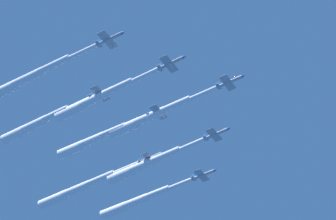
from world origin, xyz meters
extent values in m
cylinder|color=#9EA3AD|center=(15.95, -15.71, 211.26)|extent=(7.39, 7.28, 1.37)
cone|color=#1959A5|center=(19.56, -19.24, 211.26)|extent=(1.84, 1.84, 1.30)
cylinder|color=black|center=(12.56, -12.39, 211.26)|extent=(1.15, 1.15, 1.03)
ellipsoid|color=black|center=(17.28, -17.19, 211.71)|extent=(2.00, 1.99, 0.87)
cube|color=#9EA3AD|center=(15.58, -15.32, 211.21)|extent=(7.58, 7.67, 2.55)
cube|color=#1959A5|center=(18.14, -12.70, 212.39)|extent=(2.13, 2.11, 0.30)
cube|color=#1959A5|center=(12.99, -17.97, 210.17)|extent=(2.13, 2.11, 0.30)
cube|color=#9EA3AD|center=(13.25, -13.07, 211.26)|extent=(2.95, 2.98, 1.02)
cube|color=#1959A5|center=(13.06, -13.26, 212.17)|extent=(1.46, 1.45, 1.85)
cylinder|color=white|center=(8.88, -8.78, 211.26)|extent=(9.19, 9.05, 1.74)
cylinder|color=white|center=(1.75, -2.20, 211.17)|extent=(9.80, 9.68, 2.62)
cylinder|color=white|center=(-4.91, 4.87, 211.29)|extent=(10.41, 10.30, 3.49)
cylinder|color=white|center=(-11.55, 11.96, 211.42)|extent=(11.02, 10.92, 4.36)
cylinder|color=#9EA3AD|center=(18.06, 4.66, 209.49)|extent=(7.31, 7.36, 1.37)
cone|color=#1959A5|center=(21.62, 1.08, 209.49)|extent=(1.84, 1.84, 1.30)
cylinder|color=black|center=(14.71, 8.04, 209.49)|extent=(1.15, 1.15, 1.03)
ellipsoid|color=black|center=(19.36, 3.16, 209.94)|extent=(1.99, 2.00, 0.87)
cube|color=#9EA3AD|center=(17.69, 5.06, 209.45)|extent=(7.64, 7.61, 2.57)
cube|color=#1959A5|center=(20.29, 7.64, 210.63)|extent=(2.12, 2.13, 0.30)
cube|color=#1959A5|center=(15.06, 2.45, 208.40)|extent=(2.12, 2.13, 0.30)
cube|color=#9EA3AD|center=(15.40, 7.35, 209.49)|extent=(2.97, 2.96, 1.02)
cube|color=#1959A5|center=(15.20, 7.15, 210.40)|extent=(1.46, 1.46, 1.85)
cylinder|color=white|center=(11.24, 11.54, 209.49)|extent=(8.75, 8.81, 1.75)
cylinder|color=white|center=(4.50, 17.93, 209.41)|extent=(9.37, 9.42, 2.62)
cylinder|color=white|center=(-1.76, 24.80, 209.53)|extent=(9.99, 10.04, 3.49)
cylinder|color=white|center=(-7.99, 31.68, 209.66)|extent=(10.61, 10.65, 4.36)
cylinder|color=#9EA3AD|center=(-4.38, -18.13, 210.10)|extent=(7.31, 7.32, 1.34)
cone|color=#1959A5|center=(-0.82, -21.71, 210.10)|extent=(1.82, 1.82, 1.28)
cylinder|color=black|center=(-7.74, -14.77, 210.10)|extent=(1.14, 1.14, 1.01)
ellipsoid|color=black|center=(-3.07, -19.62, 210.55)|extent=(1.98, 1.99, 0.85)
cube|color=#9EA3AD|center=(-4.76, -17.74, 210.05)|extent=(7.68, 7.67, 2.28)
cube|color=#1959A5|center=(-2.13, -15.12, 211.10)|extent=(2.12, 2.12, 0.28)
cube|color=#1959A5|center=(-7.41, -20.38, 209.13)|extent=(2.12, 2.12, 0.28)
cube|color=#9EA3AD|center=(-7.05, -15.45, 210.10)|extent=(2.99, 2.98, 0.91)
cube|color=#1959A5|center=(-7.23, -15.62, 211.02)|extent=(1.41, 1.42, 1.87)
cylinder|color=white|center=(-11.28, -11.22, 210.10)|extent=(8.86, 8.88, 1.71)
cylinder|color=white|center=(-18.13, -4.75, 210.02)|extent=(9.47, 9.48, 2.57)
cylinder|color=white|center=(-24.50, 2.20, 210.13)|extent=(10.07, 10.09, 3.42)
cylinder|color=white|center=(-30.85, 9.17, 210.24)|extent=(10.68, 10.69, 4.28)
cylinder|color=#9EA3AD|center=(-2.28, 2.24, 211.70)|extent=(7.44, 7.20, 1.35)
cone|color=#1959A5|center=(1.37, -1.25, 211.70)|extent=(1.83, 1.83, 1.28)
cylinder|color=black|center=(-5.71, 5.53, 211.70)|extent=(1.13, 1.15, 1.01)
ellipsoid|color=black|center=(-0.93, 0.79, 212.15)|extent=(2.00, 1.97, 0.86)
cube|color=#9EA3AD|center=(-2.66, 2.63, 211.65)|extent=(7.58, 7.75, 2.35)
cube|color=#1959A5|center=(-0.11, 5.30, 212.74)|extent=(2.15, 2.10, 0.28)
cube|color=#1959A5|center=(-5.24, -0.07, 210.70)|extent=(2.15, 2.10, 0.28)
cube|color=#9EA3AD|center=(-5.01, 4.86, 211.70)|extent=(2.95, 3.01, 0.94)
cube|color=#1959A5|center=(-5.18, 4.68, 212.62)|extent=(1.44, 1.41, 1.86)
cylinder|color=white|center=(-9.05, 8.72, 211.70)|extent=(8.36, 8.10, 1.72)
cylinder|color=white|center=(-15.48, 14.47, 211.62)|extent=(8.95, 8.72, 2.58)
cylinder|color=white|center=(-21.44, 20.72, 211.73)|extent=(9.55, 9.34, 3.44)
cylinder|color=white|center=(-27.38, 27.00, 211.85)|extent=(10.14, 9.97, 4.30)
cylinder|color=#9EA3AD|center=(20.17, 25.04, 211.08)|extent=(7.37, 7.25, 1.34)
cone|color=#1959A5|center=(23.78, 21.51, 211.08)|extent=(1.82, 1.82, 1.27)
cylinder|color=black|center=(16.77, 28.36, 211.08)|extent=(1.13, 1.14, 1.00)
ellipsoid|color=black|center=(21.50, 23.57, 211.53)|extent=(1.99, 1.98, 0.85)
cube|color=#9EA3AD|center=(19.79, 25.42, 211.03)|extent=(7.64, 7.73, 2.22)
cube|color=#1959A5|center=(22.38, 28.08, 212.06)|extent=(2.14, 2.11, 0.27)
cube|color=#1959A5|center=(17.17, 22.74, 210.14)|extent=(2.14, 2.11, 0.27)
cube|color=#9EA3AD|center=(17.46, 27.68, 211.08)|extent=(2.97, 3.00, 0.89)
cube|color=#1959A5|center=(17.30, 27.51, 212.00)|extent=(1.41, 1.40, 1.87)
cylinder|color=white|center=(13.23, 31.81, 211.08)|extent=(8.84, 8.69, 1.70)
cylinder|color=white|center=(6.38, 38.11, 211.01)|extent=(9.43, 9.30, 2.56)
cylinder|color=white|center=(0.01, 44.89, 211.11)|extent=(10.03, 9.91, 3.41)
cylinder|color=white|center=(-6.34, 51.69, 211.22)|extent=(10.62, 10.52, 4.26)
cylinder|color=#9EA3AD|center=(-24.72, -20.55, 211.45)|extent=(7.43, 7.24, 1.37)
cone|color=#1959A5|center=(-21.09, -24.06, 211.45)|extent=(1.84, 1.84, 1.30)
cylinder|color=black|center=(-28.14, -17.25, 211.45)|extent=(1.15, 1.16, 1.03)
ellipsoid|color=black|center=(-23.39, -22.02, 211.89)|extent=(2.01, 1.99, 0.87)
cube|color=#9EA3AD|center=(-25.10, -20.16, 211.40)|extent=(7.55, 7.68, 2.59)
cube|color=#1959A5|center=(-22.56, -17.53, 212.59)|extent=(2.14, 2.10, 0.30)
cube|color=#1959A5|center=(-27.67, -22.83, 210.34)|extent=(2.14, 2.10, 0.30)
cube|color=#9EA3AD|center=(-27.44, -17.92, 211.45)|extent=(2.94, 2.99, 1.03)
cube|color=#1959A5|center=(-27.64, -18.12, 212.36)|extent=(1.47, 1.45, 1.85)
cylinder|color=white|center=(-32.00, -13.52, 211.45)|extent=(9.60, 9.35, 1.75)
cylinder|color=white|center=(-39.49, -6.69, 211.36)|extent=(10.20, 9.98, 2.62)
cylinder|color=white|center=(-46.50, 0.63, 211.48)|extent=(10.81, 10.61, 3.50)
cylinder|color=white|center=(-53.50, 7.97, 211.61)|extent=(11.42, 11.23, 4.37)
cylinder|color=#9EA3AD|center=(-0.17, 22.62, 211.22)|extent=(7.34, 7.32, 1.37)
cone|color=#1959A5|center=(3.40, 19.05, 211.22)|extent=(1.84, 1.84, 1.30)
cylinder|color=black|center=(-3.54, 25.97, 211.22)|extent=(1.15, 1.15, 1.03)
ellipsoid|color=black|center=(1.13, 21.13, 211.67)|extent=(2.00, 1.99, 0.87)
cube|color=#9EA3AD|center=(-0.55, 23.01, 211.17)|extent=(7.62, 7.64, 2.53)
cube|color=#1959A5|center=(2.04, 25.61, 212.34)|extent=(2.12, 2.12, 0.30)
cube|color=#1959A5|center=(-3.16, 20.38, 210.14)|extent=(2.12, 2.12, 0.30)
cube|color=#9EA3AD|center=(-2.85, 25.29, 211.22)|extent=(2.96, 2.97, 1.01)
cube|color=#1959A5|center=(-3.04, 25.09, 212.13)|extent=(1.46, 1.45, 1.86)
cylinder|color=white|center=(-7.45, 29.87, 211.22)|extent=(9.74, 9.71, 1.74)
cylinder|color=white|center=(-15.06, 37.04, 211.14)|extent=(10.36, 10.33, 2.61)
cylinder|color=white|center=(-22.18, 44.69, 211.25)|extent=(10.97, 10.95, 3.48)
cylinder|color=white|center=(-29.29, 52.36, 211.38)|extent=(11.59, 11.56, 4.35)
cylinder|color=#9EA3AD|center=(-22.62, -0.17, 211.37)|extent=(7.31, 7.31, 1.34)
cone|color=#1959A5|center=(-19.05, -3.75, 211.37)|extent=(1.82, 1.82, 1.27)
cylinder|color=black|center=(-25.98, 3.19, 211.37)|extent=(1.14, 1.14, 1.01)
ellipsoid|color=black|center=(-21.30, -1.66, 211.82)|extent=(1.98, 1.98, 0.85)
cube|color=#9EA3AD|center=(-22.99, 0.22, 211.32)|extent=(7.68, 7.68, 2.26)
cube|color=#1959A5|center=(-20.37, 2.84, 212.36)|extent=(2.12, 2.12, 0.27)
cube|color=#1959A5|center=(-25.64, -2.43, 210.41)|extent=(2.12, 2.12, 0.27)
cube|color=#9EA3AD|center=(-25.29, 2.50, 211.37)|extent=(2.99, 2.98, 0.90)
cube|color=#1959A5|center=(-25.46, 2.33, 212.29)|extent=(1.41, 1.41, 1.87)
cylinder|color=white|center=(-29.25, 6.46, 211.37)|extent=(8.26, 8.26, 1.71)
cylinder|color=white|center=(-35.59, 12.39, 211.29)|extent=(8.86, 8.86, 2.56)
cylinder|color=white|center=(-41.44, 18.81, 211.40)|extent=(9.47, 9.47, 3.42)
cylinder|color=white|center=(-47.27, 25.24, 211.51)|extent=(10.07, 10.07, 4.27)
camera|label=1|loc=(-35.06, -122.82, 40.88)|focal=68.75mm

